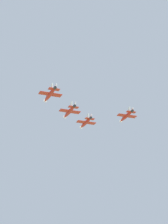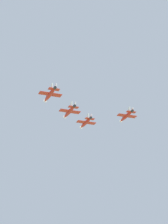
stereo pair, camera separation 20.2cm
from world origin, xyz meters
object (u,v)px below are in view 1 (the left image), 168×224
jet_right_wingman (126,116)px  jet_left_outer (50,94)px  jet_left_wingman (69,112)px  jet_lead (86,123)px

jet_right_wingman → jet_left_outer: bearing=112.4°
jet_right_wingman → jet_left_wingman: bearing=91.0°
jet_left_wingman → jet_lead: bearing=-40.3°
jet_lead → jet_right_wingman: jet_lead is taller
jet_left_wingman → jet_left_outer: jet_left_wingman is taller
jet_lead → jet_left_outer: 50.94m
jet_lead → jet_left_wingman: bearing=139.8°
jet_lead → jet_right_wingman: bearing=-139.4°
jet_right_wingman → jet_left_outer: (47.13, -24.14, -3.41)m
jet_left_wingman → jet_left_outer: 25.40m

